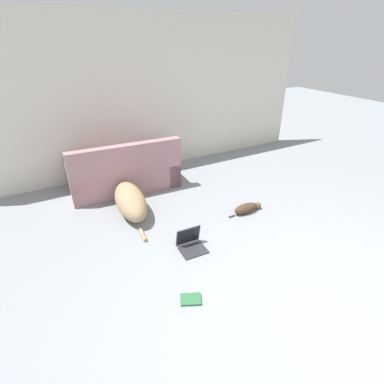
{
  "coord_description": "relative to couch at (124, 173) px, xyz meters",
  "views": [
    {
      "loc": [
        -1.94,
        -0.87,
        2.33
      ],
      "look_at": [
        -0.29,
        2.11,
        0.51
      ],
      "focal_mm": 28.0,
      "sensor_mm": 36.0,
      "label": 1
    }
  ],
  "objects": [
    {
      "name": "ground_plane",
      "position": [
        0.74,
        -3.68,
        -0.26
      ],
      "size": [
        20.0,
        20.0,
        0.0
      ],
      "primitive_type": "plane",
      "color": "gray"
    },
    {
      "name": "wall_back",
      "position": [
        0.74,
        0.6,
        1.07
      ],
      "size": [
        6.58,
        0.06,
        2.67
      ],
      "color": "beige",
      "rests_on": "ground_plane"
    },
    {
      "name": "couch",
      "position": [
        0.0,
        0.0,
        0.0
      ],
      "size": [
        1.78,
        1.01,
        0.85
      ],
      "rotation": [
        0.0,
        0.0,
        3.09
      ],
      "color": "#A3757A",
      "rests_on": "ground_plane"
    },
    {
      "name": "dog",
      "position": [
        -0.17,
        -0.83,
        -0.07
      ],
      "size": [
        0.5,
        1.45,
        0.39
      ],
      "rotation": [
        0.0,
        0.0,
        1.47
      ],
      "color": "#A38460",
      "rests_on": "ground_plane"
    },
    {
      "name": "cat",
      "position": [
        1.31,
        -1.66,
        -0.19
      ],
      "size": [
        0.57,
        0.16,
        0.14
      ],
      "rotation": [
        0.0,
        0.0,
        0.01
      ],
      "color": "#473323",
      "rests_on": "ground_plane"
    },
    {
      "name": "laptop_open",
      "position": [
        0.19,
        -1.98,
        -0.18
      ],
      "size": [
        0.32,
        0.31,
        0.25
      ],
      "rotation": [
        0.0,
        0.0,
        -0.04
      ],
      "color": "#2D2D33",
      "rests_on": "ground_plane"
    },
    {
      "name": "book_green",
      "position": [
        -0.2,
        -2.71,
        -0.25
      ],
      "size": [
        0.25,
        0.22,
        0.02
      ],
      "rotation": [
        0.0,
        0.0,
        -0.44
      ],
      "color": "#2D663D",
      "rests_on": "ground_plane"
    }
  ]
}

